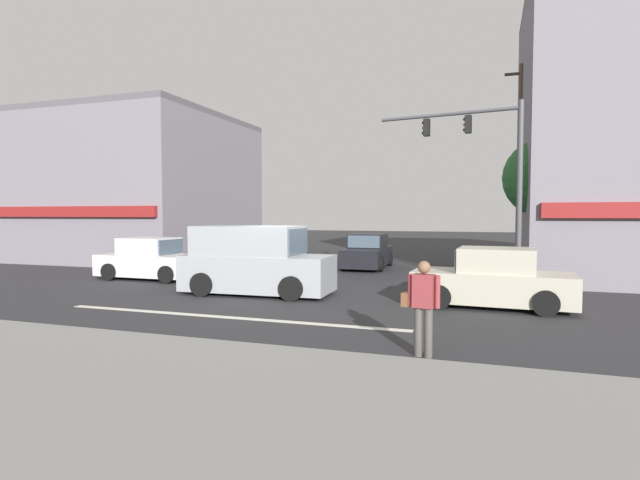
% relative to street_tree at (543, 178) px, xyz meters
% --- Properties ---
extents(ground_plane, '(120.00, 120.00, 0.00)m').
position_rel_street_tree_xyz_m(ground_plane, '(-7.85, -6.12, -3.80)').
color(ground_plane, '#2B2B2D').
extents(lane_marking_stripe, '(9.00, 0.24, 0.01)m').
position_rel_street_tree_xyz_m(lane_marking_stripe, '(-7.85, -9.62, -3.79)').
color(lane_marking_stripe, silver).
rests_on(lane_marking_stripe, ground).
extents(sidewalk_curb, '(40.00, 5.00, 0.16)m').
position_rel_street_tree_xyz_m(sidewalk_curb, '(-7.85, -14.62, -3.72)').
color(sidewalk_curb, gray).
rests_on(sidewalk_curb, ground).
extents(building_left_block, '(10.04, 10.35, 7.87)m').
position_rel_street_tree_xyz_m(building_left_block, '(-20.49, 3.46, 0.13)').
color(building_left_block, slate).
rests_on(building_left_block, ground).
extents(street_tree, '(2.89, 2.89, 5.27)m').
position_rel_street_tree_xyz_m(street_tree, '(0.00, 0.00, 0.00)').
color(street_tree, '#4C3823').
rests_on(street_tree, ground).
extents(utility_pole_near_left, '(1.40, 0.22, 7.90)m').
position_rel_street_tree_xyz_m(utility_pole_near_left, '(-16.84, -0.37, 0.30)').
color(utility_pole_near_left, brown).
rests_on(utility_pole_near_left, ground).
extents(utility_pole_far_right, '(1.40, 0.22, 8.92)m').
position_rel_street_tree_xyz_m(utility_pole_far_right, '(-0.64, 3.23, 0.81)').
color(utility_pole_far_right, brown).
rests_on(utility_pole_far_right, ground).
extents(traffic_light_mast, '(4.85, 0.86, 6.20)m').
position_rel_street_tree_xyz_m(traffic_light_mast, '(-1.91, -2.28, 0.38)').
color(traffic_light_mast, '#47474C').
rests_on(traffic_light_mast, ground).
extents(van_crossing_leftbound, '(4.67, 2.18, 2.11)m').
position_rel_street_tree_xyz_m(van_crossing_leftbound, '(-8.72, -6.20, -2.79)').
color(van_crossing_leftbound, '#999EA3').
rests_on(van_crossing_leftbound, ground).
extents(sedan_parked_curbside, '(1.99, 4.15, 1.58)m').
position_rel_street_tree_xyz_m(sedan_parked_curbside, '(-7.16, 2.29, -3.09)').
color(sedan_parked_curbside, black).
rests_on(sedan_parked_curbside, ground).
extents(sedan_approaching_near, '(4.18, 2.03, 1.58)m').
position_rel_street_tree_xyz_m(sedan_approaching_near, '(-1.75, -6.16, -3.09)').
color(sedan_approaching_near, '#B7B29E').
rests_on(sedan_approaching_near, ground).
extents(sedan_crossing_center, '(4.11, 1.91, 1.58)m').
position_rel_street_tree_xyz_m(sedan_crossing_center, '(-14.04, -4.26, -3.09)').
color(sedan_crossing_center, silver).
rests_on(sedan_crossing_center, ground).
extents(pedestrian_foreground_with_bag, '(0.67, 0.39, 1.67)m').
position_rel_street_tree_xyz_m(pedestrian_foreground_with_bag, '(-2.94, -11.46, -2.85)').
color(pedestrian_foreground_with_bag, '#4C4742').
rests_on(pedestrian_foreground_with_bag, ground).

